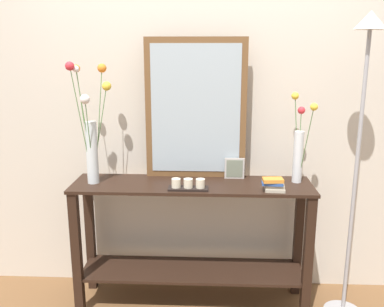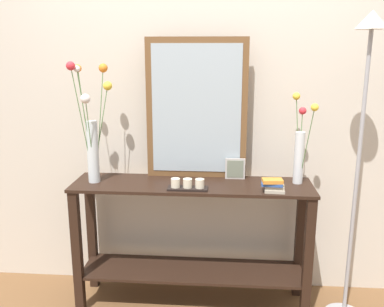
{
  "view_description": "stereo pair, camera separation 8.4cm",
  "coord_description": "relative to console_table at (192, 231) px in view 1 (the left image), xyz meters",
  "views": [
    {
      "loc": [
        0.12,
        -2.56,
        1.68
      ],
      "look_at": [
        0.0,
        0.0,
        1.04
      ],
      "focal_mm": 39.53,
      "sensor_mm": 36.0,
      "label": 1
    },
    {
      "loc": [
        0.2,
        -2.55,
        1.68
      ],
      "look_at": [
        0.0,
        0.0,
        1.04
      ],
      "focal_mm": 39.53,
      "sensor_mm": 36.0,
      "label": 2
    }
  ],
  "objects": [
    {
      "name": "ground_plane",
      "position": [
        0.0,
        0.0,
        -0.53
      ],
      "size": [
        7.0,
        6.0,
        0.02
      ],
      "primitive_type": "cube",
      "color": "brown"
    },
    {
      "name": "candle_tray",
      "position": [
        -0.02,
        -0.12,
        0.35
      ],
      "size": [
        0.24,
        0.09,
        0.07
      ],
      "color": "black",
      "rests_on": "console_table"
    },
    {
      "name": "console_table",
      "position": [
        0.0,
        0.0,
        0.0
      ],
      "size": [
        1.52,
        0.38,
        0.85
      ],
      "color": "black",
      "rests_on": "ground"
    },
    {
      "name": "vase_right",
      "position": [
        0.67,
        0.07,
        0.56
      ],
      "size": [
        0.13,
        0.19,
        0.57
      ],
      "color": "silver",
      "rests_on": "console_table"
    },
    {
      "name": "floor_lamp",
      "position": [
        0.99,
        -0.09,
        0.75
      ],
      "size": [
        0.24,
        0.24,
        1.88
      ],
      "color": "#9E9EA3",
      "rests_on": "ground"
    },
    {
      "name": "wall_back",
      "position": [
        0.0,
        0.31,
        0.83
      ],
      "size": [
        6.4,
        0.08,
        2.7
      ],
      "primitive_type": "cube",
      "color": "beige",
      "rests_on": "ground"
    },
    {
      "name": "book_stack",
      "position": [
        0.5,
        -0.12,
        0.37
      ],
      "size": [
        0.14,
        0.1,
        0.08
      ],
      "color": "#B2A893",
      "rests_on": "console_table"
    },
    {
      "name": "mirror_leaning",
      "position": [
        0.02,
        0.16,
        0.78
      ],
      "size": [
        0.65,
        0.03,
        0.91
      ],
      "color": "brown",
      "rests_on": "console_table"
    },
    {
      "name": "picture_frame_small",
      "position": [
        0.27,
        0.12,
        0.4
      ],
      "size": [
        0.13,
        0.01,
        0.14
      ],
      "color": "#B7B2AD",
      "rests_on": "console_table"
    },
    {
      "name": "tall_vase_left",
      "position": [
        -0.63,
        -0.01,
        0.66
      ],
      "size": [
        0.23,
        0.24,
        0.76
      ],
      "color": "silver",
      "rests_on": "console_table"
    }
  ]
}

